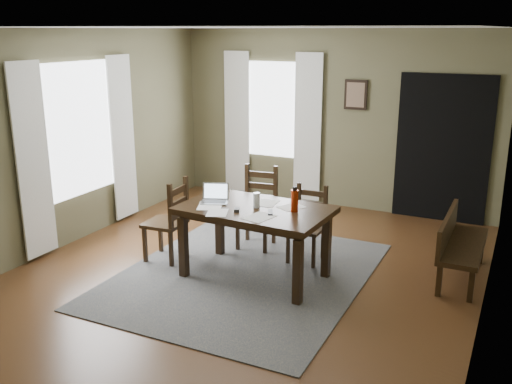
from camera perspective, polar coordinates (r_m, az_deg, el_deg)
The scene contains 26 objects.
ground at distance 6.54m, azimuth -1.15°, elevation -8.30°, with size 5.00×6.00×0.01m.
room_shell at distance 6.03m, azimuth -1.25°, elevation 7.56°, with size 5.02×6.02×2.71m.
rug at distance 6.54m, azimuth -1.15°, elevation -8.21°, with size 2.60×3.20×0.01m.
dining_table at distance 6.23m, azimuth -0.12°, elevation -2.43°, with size 1.66×1.05×0.81m.
chair_end at distance 6.84m, azimuth -8.72°, elevation -2.91°, with size 0.47×0.47×1.00m.
chair_back_left at distance 7.21m, azimuth 0.15°, elevation -1.63°, with size 0.50×0.50×1.02m.
chair_back_right at distance 6.80m, azimuth 5.19°, elevation -3.30°, with size 0.40×0.40×0.91m.
bench at distance 6.69m, azimuth 19.52°, elevation -4.63°, with size 0.42×1.30×0.73m.
laptop at distance 6.41m, azimuth -4.11°, elevation -0.50°, with size 0.36×0.33×0.20m.
computer_mouse at distance 6.07m, azimuth -1.93°, elevation -1.78°, with size 0.05×0.09×0.03m, color #3F3F42.
tv_remote at distance 6.01m, azimuth 1.45°, elevation -2.04°, with size 0.05×0.18×0.02m, color black.
drinking_glass at distance 6.17m, azimuth 0.05°, elevation -0.82°, with size 0.08×0.08×0.17m, color silver.
water_bottle at distance 6.03m, azimuth 3.88°, elevation -0.82°, with size 0.10×0.10×0.27m.
paper_a at distance 6.27m, azimuth -4.61°, elevation -1.37°, with size 0.26×0.34×0.00m, color white.
paper_b at distance 5.88m, azimuth 0.33°, elevation -2.52°, with size 0.24×0.31×0.00m, color white.
paper_c at distance 6.34m, azimuth 1.08°, elevation -1.12°, with size 0.22×0.29×0.00m, color white.
paper_d at distance 6.22m, azimuth 3.56°, elevation -1.51°, with size 0.21×0.27×0.00m, color white.
paper_e at distance 6.03m, azimuth -3.90°, elevation -2.08°, with size 0.21×0.28×0.00m, color white.
window_left at distance 7.66m, azimuth -17.31°, elevation 5.99°, with size 0.01×1.30×1.70m.
window_back at distance 9.16m, azimuth 1.64°, elevation 8.24°, with size 1.00×0.01×1.50m.
curtain_left_near at distance 7.12m, azimuth -21.42°, elevation 2.83°, with size 0.03×0.48×2.30m.
curtain_left_far at distance 8.30m, azimuth -13.19°, elevation 5.25°, with size 0.03×0.48×2.30m.
curtain_back_left at distance 9.44m, azimuth -1.91°, elevation 6.93°, with size 0.44×0.03×2.30m.
curtain_back_right at distance 8.94m, azimuth 5.20°, elevation 6.36°, with size 0.44×0.03×2.30m.
framed_picture at distance 8.66m, azimuth 9.94°, elevation 9.56°, with size 0.34×0.03×0.44m.
doorway_back at distance 8.51m, azimuth 18.17°, elevation 4.11°, with size 1.30×0.03×2.10m.
Camera 1 is at (2.71, -5.31, 2.69)m, focal length 40.00 mm.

